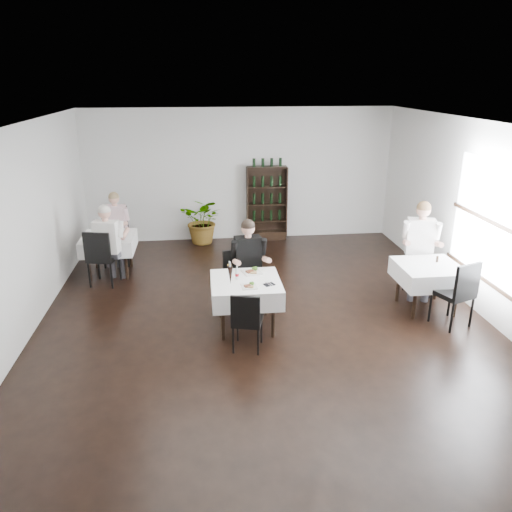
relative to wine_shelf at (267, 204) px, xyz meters
The scene contains 24 objects.
room_shell 4.40m from the wine_shelf, 97.92° to the right, with size 9.00×9.00×9.00m.
window_right 5.23m from the wine_shelf, 56.29° to the right, with size 0.06×2.30×1.85m.
wine_shelf is the anchor object (origin of this frame).
main_table 4.41m from the wine_shelf, 101.78° to the right, with size 1.03×1.03×0.77m.
left_table 3.77m from the wine_shelf, 151.20° to the right, with size 0.98×0.98×0.77m.
right_table 4.54m from the wine_shelf, 62.38° to the right, with size 0.98×0.98×0.77m.
potted_tree 1.50m from the wine_shelf, behind, with size 0.97×0.84×1.08m, color #2F5F20.
main_chair_far 3.75m from the wine_shelf, 104.80° to the right, with size 0.54×0.54×0.98m.
main_chair_near 5.12m from the wine_shelf, 100.80° to the right, with size 0.49×0.49×0.88m.
left_chair_far 3.48m from the wine_shelf, 160.15° to the right, with size 0.56×0.56×1.15m.
left_chair_near 4.13m from the wine_shelf, 144.28° to the right, with size 0.58×0.58×1.06m.
right_chair_far 4.04m from the wine_shelf, 56.65° to the right, with size 0.45×0.45×0.90m.
right_chair_near 5.20m from the wine_shelf, 63.96° to the right, with size 0.63×0.64×1.07m.
diner_main 3.78m from the wine_shelf, 102.00° to the right, with size 0.60×0.62×1.52m.
diner_left_far 3.46m from the wine_shelf, 160.08° to the right, with size 0.58×0.60×1.46m.
diner_left_near 3.96m from the wine_shelf, 143.76° to the right, with size 0.62×0.65×1.52m.
diner_right_far 4.05m from the wine_shelf, 57.10° to the right, with size 0.69×0.74×1.66m.
plate_far 4.09m from the wine_shelf, 100.88° to the right, with size 0.33×0.33×0.08m.
plate_near 4.65m from the wine_shelf, 100.79° to the right, with size 0.23×0.23×0.07m.
pilsner_dark 4.57m from the wine_shelf, 104.39° to the right, with size 0.08×0.08×0.34m.
pilsner_lager 4.34m from the wine_shelf, 105.12° to the right, with size 0.06×0.06×0.27m.
coke_bottle 4.38m from the wine_shelf, 103.54° to the right, with size 0.05×0.05×0.21m.
napkin_cutlery 4.55m from the wine_shelf, 97.27° to the right, with size 0.19×0.17×0.02m.
pepper_mill 4.51m from the wine_shelf, 59.62° to the right, with size 0.04×0.04×0.10m, color black.
Camera 1 is at (-0.93, -6.82, 3.63)m, focal length 35.00 mm.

